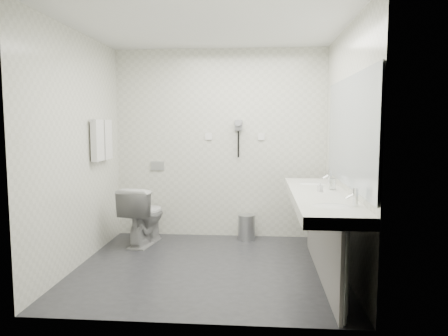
{
  "coord_description": "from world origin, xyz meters",
  "views": [
    {
      "loc": [
        0.53,
        -4.42,
        1.54
      ],
      "look_at": [
        0.15,
        0.15,
        1.05
      ],
      "focal_mm": 34.47,
      "sensor_mm": 36.0,
      "label": 1
    }
  ],
  "objects": [
    {
      "name": "glass_left",
      "position": [
        1.28,
        0.01,
        0.91
      ],
      "size": [
        0.08,
        0.08,
        0.12
      ],
      "primitive_type": "cylinder",
      "rotation": [
        0.0,
        0.0,
        0.42
      ],
      "color": "silver",
      "rests_on": "vanity_counter"
    },
    {
      "name": "vanity_panel",
      "position": [
        1.15,
        -0.2,
        0.38
      ],
      "size": [
        0.03,
        2.15,
        0.75
      ],
      "primitive_type": "cube",
      "color": "gray",
      "rests_on": "floor"
    },
    {
      "name": "bin_lid",
      "position": [
        0.37,
        1.11,
        0.33
      ],
      "size": [
        0.23,
        0.23,
        0.02
      ],
      "primitive_type": "cylinder",
      "color": "#B2B5BA",
      "rests_on": "pedal_bin"
    },
    {
      "name": "faucet_far",
      "position": [
        1.32,
        0.45,
        0.92
      ],
      "size": [
        0.04,
        0.04,
        0.15
      ],
      "primitive_type": "cylinder",
      "color": "silver",
      "rests_on": "vanity_counter"
    },
    {
      "name": "dryer_cradle",
      "position": [
        0.25,
        1.27,
        1.5
      ],
      "size": [
        0.1,
        0.04,
        0.14
      ],
      "primitive_type": "cube",
      "color": "gray",
      "rests_on": "wall_back"
    },
    {
      "name": "basin_far",
      "position": [
        1.12,
        0.45,
        0.83
      ],
      "size": [
        0.4,
        0.31,
        0.05
      ],
      "primitive_type": "ellipsoid",
      "color": "white",
      "rests_on": "vanity_counter"
    },
    {
      "name": "towel_near",
      "position": [
        -1.34,
        0.41,
        1.33
      ],
      "size": [
        0.07,
        0.24,
        0.48
      ],
      "primitive_type": "cube",
      "color": "silver",
      "rests_on": "towel_rail"
    },
    {
      "name": "vanity_counter",
      "position": [
        1.12,
        -0.2,
        0.8
      ],
      "size": [
        0.55,
        2.2,
        0.1
      ],
      "primitive_type": "cube",
      "color": "white",
      "rests_on": "floor"
    },
    {
      "name": "wall_left",
      "position": [
        -1.4,
        0.0,
        1.25
      ],
      "size": [
        0.0,
        2.6,
        2.6
      ],
      "primitive_type": "plane",
      "rotation": [
        1.57,
        0.0,
        1.57
      ],
      "color": "silver",
      "rests_on": "floor"
    },
    {
      "name": "towel_far",
      "position": [
        -1.34,
        0.69,
        1.33
      ],
      "size": [
        0.07,
        0.24,
        0.48
      ],
      "primitive_type": "cube",
      "color": "silver",
      "rests_on": "towel_rail"
    },
    {
      "name": "wall_right",
      "position": [
        1.4,
        0.0,
        1.25
      ],
      "size": [
        0.0,
        2.6,
        2.6
      ],
      "primitive_type": "plane",
      "rotation": [
        1.57,
        0.0,
        -1.57
      ],
      "color": "silver",
      "rests_on": "floor"
    },
    {
      "name": "toilet",
      "position": [
        -0.92,
        0.81,
        0.37
      ],
      "size": [
        0.53,
        0.79,
        0.74
      ],
      "primitive_type": "imported",
      "rotation": [
        0.0,
        0.0,
        2.98
      ],
      "color": "white",
      "rests_on": "floor"
    },
    {
      "name": "basin_near",
      "position": [
        1.12,
        -0.85,
        0.83
      ],
      "size": [
        0.4,
        0.31,
        0.05
      ],
      "primitive_type": "ellipsoid",
      "color": "white",
      "rests_on": "vanity_counter"
    },
    {
      "name": "dryer_barrel",
      "position": [
        0.25,
        1.2,
        1.53
      ],
      "size": [
        0.08,
        0.14,
        0.08
      ],
      "primitive_type": "cylinder",
      "rotation": [
        1.57,
        0.0,
        0.0
      ],
      "color": "gray",
      "rests_on": "dryer_cradle"
    },
    {
      "name": "dryer_cord",
      "position": [
        0.25,
        1.26,
        1.25
      ],
      "size": [
        0.02,
        0.02,
        0.35
      ],
      "primitive_type": "cylinder",
      "color": "black",
      "rests_on": "dryer_cradle"
    },
    {
      "name": "vanity_post_near",
      "position": [
        1.18,
        -1.24,
        0.38
      ],
      "size": [
        0.06,
        0.06,
        0.75
      ],
      "primitive_type": "cylinder",
      "color": "silver",
      "rests_on": "floor"
    },
    {
      "name": "pedal_bin",
      "position": [
        0.37,
        1.11,
        0.16
      ],
      "size": [
        0.3,
        0.3,
        0.32
      ],
      "primitive_type": "cylinder",
      "rotation": [
        0.0,
        0.0,
        0.38
      ],
      "color": "#B2B5BA",
      "rests_on": "floor"
    },
    {
      "name": "switch_plate_a",
      "position": [
        -0.15,
        1.29,
        1.35
      ],
      "size": [
        0.09,
        0.02,
        0.09
      ],
      "primitive_type": "cube",
      "color": "white",
      "rests_on": "wall_back"
    },
    {
      "name": "wall_back",
      "position": [
        0.0,
        1.3,
        1.25
      ],
      "size": [
        2.8,
        0.0,
        2.8
      ],
      "primitive_type": "plane",
      "rotation": [
        1.57,
        0.0,
        0.0
      ],
      "color": "silver",
      "rests_on": "floor"
    },
    {
      "name": "mirror",
      "position": [
        1.39,
        -0.2,
        1.45
      ],
      "size": [
        0.02,
        2.2,
        1.05
      ],
      "primitive_type": "cube",
      "color": "#B2BCC6",
      "rests_on": "wall_right"
    },
    {
      "name": "floor",
      "position": [
        0.0,
        0.0,
        0.0
      ],
      "size": [
        2.8,
        2.8,
        0.0
      ],
      "primitive_type": "plane",
      "color": "#25252A",
      "rests_on": "ground"
    },
    {
      "name": "faucet_near",
      "position": [
        1.32,
        -0.85,
        0.92
      ],
      "size": [
        0.04,
        0.04,
        0.15
      ],
      "primitive_type": "cylinder",
      "color": "silver",
      "rests_on": "vanity_counter"
    },
    {
      "name": "towel_rail",
      "position": [
        -1.35,
        0.55,
        1.55
      ],
      "size": [
        0.02,
        0.62,
        0.02
      ],
      "primitive_type": "cylinder",
      "rotation": [
        1.57,
        0.0,
        0.0
      ],
      "color": "silver",
      "rests_on": "wall_left"
    },
    {
      "name": "flush_plate",
      "position": [
        -0.85,
        1.29,
        0.95
      ],
      "size": [
        0.18,
        0.02,
        0.12
      ],
      "primitive_type": "cube",
      "color": "#B2B5BA",
      "rests_on": "wall_back"
    },
    {
      "name": "switch_plate_b",
      "position": [
        0.55,
        1.29,
        1.35
      ],
      "size": [
        0.09,
        0.02,
        0.09
      ],
      "primitive_type": "cube",
      "color": "white",
      "rests_on": "wall_back"
    },
    {
      "name": "ceiling",
      "position": [
        0.0,
        0.0,
        2.5
      ],
      "size": [
        2.8,
        2.8,
        0.0
      ],
      "primitive_type": "plane",
      "rotation": [
        3.14,
        0.0,
        0.0
      ],
      "color": "white",
      "rests_on": "wall_back"
    },
    {
      "name": "soap_bottle_a",
      "position": [
        1.13,
        -0.13,
        0.9
      ],
      "size": [
        0.06,
        0.06,
        0.09
      ],
      "primitive_type": "imported",
      "rotation": [
        0.0,
        0.0,
        0.66
      ],
      "color": "white",
      "rests_on": "vanity_counter"
    },
    {
      "name": "vanity_post_far",
      "position": [
        1.18,
        0.84,
        0.38
      ],
      "size": [
        0.06,
        0.06,
        0.75
      ],
      "primitive_type": "cylinder",
      "color": "silver",
      "rests_on": "floor"
    },
    {
      "name": "wall_front",
      "position": [
        0.0,
        -1.3,
        1.25
      ],
      "size": [
        2.8,
        0.0,
        2.8
      ],
      "primitive_type": "plane",
      "rotation": [
        -1.57,
        0.0,
        0.0
      ],
      "color": "silver",
      "rests_on": "floor"
    }
  ]
}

